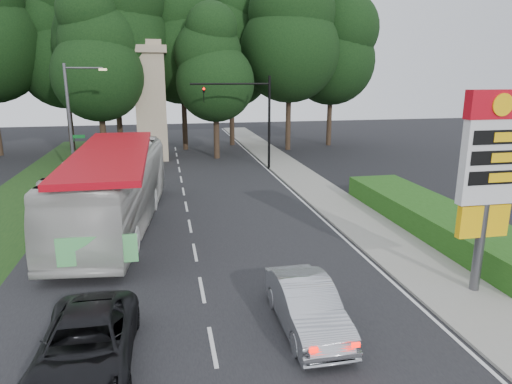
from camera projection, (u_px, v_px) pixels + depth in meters
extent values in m
plane|color=black|center=(215.00, 358.00, 12.11)|extent=(120.00, 120.00, 0.00)
cube|color=black|center=(189.00, 220.00, 23.49)|extent=(14.00, 80.00, 0.02)
cube|color=gray|center=(344.00, 210.00, 25.10)|extent=(3.00, 80.00, 0.12)
cube|color=#193814|center=(24.00, 199.00, 27.37)|extent=(5.00, 50.00, 0.02)
cube|color=#1F4E14|center=(436.00, 219.00, 21.75)|extent=(3.00, 14.00, 1.20)
cylinder|color=#59595E|center=(479.00, 249.00, 15.36)|extent=(0.32, 0.32, 3.20)
cube|color=yellow|center=(483.00, 221.00, 15.11)|extent=(1.80, 0.25, 1.10)
cube|color=silver|center=(490.00, 161.00, 14.61)|extent=(2.00, 0.35, 2.80)
cube|color=#B80917|center=(498.00, 104.00, 14.16)|extent=(2.10, 0.40, 0.90)
cylinder|color=yellow|center=(503.00, 105.00, 13.95)|extent=(0.70, 0.05, 0.70)
cube|color=black|center=(498.00, 137.00, 14.23)|extent=(1.70, 0.04, 0.45)
cube|color=black|center=(495.00, 158.00, 14.39)|extent=(1.70, 0.04, 0.45)
cube|color=black|center=(492.00, 178.00, 14.55)|extent=(1.70, 0.04, 0.45)
cylinder|color=black|center=(269.00, 123.00, 35.32)|extent=(0.20, 0.20, 7.20)
cylinder|color=black|center=(230.00, 84.00, 33.99)|extent=(6.00, 0.14, 0.14)
imported|color=black|center=(204.00, 87.00, 33.67)|extent=(0.18, 0.22, 1.10)
sphere|color=#FF0C05|center=(204.00, 89.00, 33.55)|extent=(0.18, 0.18, 0.18)
cylinder|color=#59595E|center=(70.00, 125.00, 30.60)|extent=(0.20, 0.20, 8.00)
cylinder|color=#59595E|center=(84.00, 68.00, 29.91)|extent=(2.40, 0.12, 0.12)
cube|color=#FFE599|center=(103.00, 70.00, 30.16)|extent=(0.50, 0.22, 0.14)
cube|color=#0C591E|center=(78.00, 137.00, 30.89)|extent=(0.85, 0.04, 0.22)
cube|color=#0C591E|center=(73.00, 140.00, 31.31)|extent=(0.04, 0.85, 0.22)
cube|color=tan|center=(151.00, 108.00, 39.06)|extent=(2.50, 2.50, 9.00)
cube|color=tan|center=(148.00, 49.00, 37.86)|extent=(3.00, 3.00, 0.60)
cube|color=tan|center=(148.00, 43.00, 37.73)|extent=(2.20, 2.20, 0.50)
cylinder|color=#2D2116|center=(70.00, 123.00, 44.63)|extent=(0.50, 0.50, 5.40)
sphere|color=black|center=(64.00, 64.00, 43.24)|extent=(8.40, 8.40, 8.40)
sphere|color=black|center=(61.00, 30.00, 42.48)|extent=(7.20, 7.20, 7.20)
sphere|color=black|center=(58.00, 1.00, 41.84)|extent=(5.40, 5.40, 5.40)
cylinder|color=#2D2116|center=(119.00, 120.00, 41.65)|extent=(0.50, 0.50, 6.48)
sphere|color=black|center=(114.00, 44.00, 39.98)|extent=(10.08, 10.08, 10.08)
sphere|color=black|center=(110.00, 0.00, 39.08)|extent=(8.64, 8.64, 8.64)
cylinder|color=#2D2116|center=(185.00, 120.00, 44.77)|extent=(0.50, 0.50, 5.94)
sphere|color=black|center=(182.00, 55.00, 43.23)|extent=(9.24, 9.24, 9.24)
sphere|color=black|center=(181.00, 18.00, 42.41)|extent=(7.92, 7.92, 7.92)
cylinder|color=#2D2116|center=(232.00, 120.00, 47.71)|extent=(0.50, 0.50, 5.22)
sphere|color=black|center=(231.00, 67.00, 46.36)|extent=(8.12, 8.12, 8.12)
sphere|color=black|center=(231.00, 37.00, 45.64)|extent=(6.96, 6.96, 6.96)
sphere|color=black|center=(231.00, 11.00, 45.02)|extent=(5.22, 5.22, 5.22)
cylinder|color=#2D2116|center=(288.00, 119.00, 44.76)|extent=(0.50, 0.50, 6.12)
sphere|color=black|center=(289.00, 52.00, 43.18)|extent=(9.52, 9.52, 9.52)
sphere|color=black|center=(290.00, 14.00, 42.32)|extent=(8.16, 8.16, 8.16)
cylinder|color=#2D2116|center=(329.00, 119.00, 47.68)|extent=(0.50, 0.50, 5.58)
sphere|color=black|center=(332.00, 62.00, 46.24)|extent=(8.68, 8.68, 8.68)
sphere|color=black|center=(333.00, 29.00, 45.46)|extent=(7.44, 7.44, 7.44)
sphere|color=black|center=(334.00, 1.00, 44.80)|extent=(5.58, 5.58, 5.58)
cylinder|color=#2D2116|center=(103.00, 136.00, 37.89)|extent=(0.50, 0.50, 4.68)
sphere|color=black|center=(98.00, 76.00, 36.69)|extent=(7.28, 7.28, 7.28)
sphere|color=black|center=(96.00, 42.00, 36.03)|extent=(6.24, 6.24, 6.24)
sphere|color=black|center=(93.00, 12.00, 35.48)|extent=(4.68, 4.68, 4.68)
cylinder|color=#2D2116|center=(216.00, 134.00, 40.23)|extent=(0.50, 0.50, 4.32)
sphere|color=black|center=(215.00, 83.00, 39.11)|extent=(6.72, 6.72, 6.72)
sphere|color=black|center=(215.00, 53.00, 38.51)|extent=(5.76, 5.76, 5.76)
sphere|color=black|center=(214.00, 28.00, 38.00)|extent=(4.32, 4.32, 4.32)
imported|color=silver|center=(115.00, 189.00, 22.07)|extent=(4.70, 13.97, 3.82)
imported|color=#B8BAC0|center=(307.00, 305.00, 13.36)|extent=(1.59, 4.48, 1.47)
imported|color=black|center=(86.00, 345.00, 11.45)|extent=(2.39, 5.08, 1.41)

